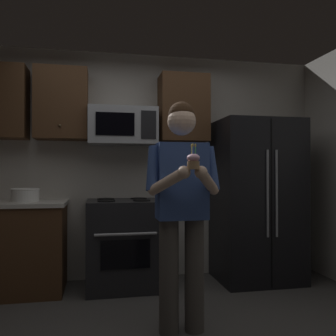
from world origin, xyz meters
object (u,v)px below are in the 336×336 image
(person, at_px, (182,201))
(bowl_large_white, at_px, (25,195))
(microwave, at_px, (123,127))
(cupcake, at_px, (193,161))
(oven_range, at_px, (123,243))
(refrigerator, at_px, (256,200))

(person, bearing_deg, bowl_large_white, 138.38)
(microwave, bearing_deg, person, -74.20)
(cupcake, bearing_deg, oven_range, 103.67)
(microwave, xyz_separation_m, person, (0.36, -1.28, -0.72))
(oven_range, distance_m, refrigerator, 1.56)
(oven_range, bearing_deg, bowl_large_white, 177.75)
(microwave, xyz_separation_m, bowl_large_white, (-0.99, -0.08, -0.73))
(oven_range, relative_size, bowl_large_white, 3.24)
(refrigerator, height_order, bowl_large_white, refrigerator)
(refrigerator, distance_m, cupcake, 1.89)
(bowl_large_white, bearing_deg, microwave, 4.64)
(microwave, height_order, cupcake, microwave)
(cupcake, bearing_deg, person, 90.00)
(microwave, bearing_deg, refrigerator, -6.03)
(oven_range, height_order, cupcake, cupcake)
(oven_range, distance_m, cupcake, 1.75)
(microwave, relative_size, person, 0.42)
(microwave, distance_m, cupcake, 1.71)
(person, bearing_deg, refrigerator, 44.72)
(microwave, bearing_deg, oven_range, -90.02)
(refrigerator, bearing_deg, microwave, 173.97)
(cupcake, bearing_deg, bowl_large_white, 131.47)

